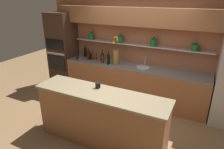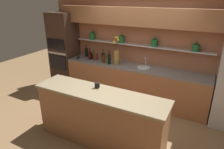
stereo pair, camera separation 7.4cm
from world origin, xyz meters
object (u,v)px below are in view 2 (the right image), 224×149
(bottle_wine_8, at_px, (109,59))
(bottle_sauce_9, at_px, (97,57))
(bottle_sauce_1, at_px, (78,56))
(bottle_wine_5, at_px, (103,57))
(bottle_spirit_3, at_px, (94,56))
(oven_tower, at_px, (64,50))
(flower_vase, at_px, (116,56))
(bottle_spirit_0, at_px, (104,55))
(bottle_spirit_6, at_px, (104,59))
(bottle_wine_7, at_px, (86,52))
(sink_fixture, at_px, (144,67))
(bottle_sauce_4, at_px, (92,56))
(coffee_mug, at_px, (97,85))
(bottle_wine_2, at_px, (90,55))

(bottle_wine_8, xyz_separation_m, bottle_sauce_9, (-0.46, 0.18, -0.06))
(bottle_sauce_1, distance_m, bottle_wine_5, 0.72)
(bottle_spirit_3, bearing_deg, oven_tower, 179.06)
(bottle_sauce_9, bearing_deg, flower_vase, -10.90)
(oven_tower, height_order, bottle_spirit_0, oven_tower)
(oven_tower, distance_m, bottle_wine_5, 1.30)
(oven_tower, bearing_deg, bottle_wine_8, -4.49)
(bottle_spirit_6, relative_size, bottle_wine_7, 0.69)
(bottle_spirit_3, height_order, bottle_spirit_6, bottle_spirit_3)
(sink_fixture, relative_size, bottle_wine_5, 1.04)
(bottle_spirit_6, distance_m, bottle_sauce_9, 0.33)
(sink_fixture, xyz_separation_m, bottle_sauce_4, (-1.51, 0.04, 0.06))
(bottle_spirit_0, bearing_deg, bottle_wine_7, 175.48)
(bottle_spirit_3, relative_size, coffee_mug, 2.74)
(bottle_wine_8, bearing_deg, bottle_wine_7, 161.00)
(flower_vase, height_order, bottle_wine_8, flower_vase)
(bottle_spirit_0, relative_size, bottle_sauce_1, 1.43)
(flower_vase, relative_size, coffee_mug, 7.02)
(bottle_sauce_1, height_order, bottle_wine_5, bottle_wine_5)
(bottle_wine_2, height_order, bottle_sauce_4, bottle_wine_2)
(sink_fixture, distance_m, coffee_mug, 1.68)
(bottle_wine_7, bearing_deg, sink_fixture, -5.68)
(bottle_sauce_4, bearing_deg, flower_vase, -7.97)
(oven_tower, height_order, coffee_mug, oven_tower)
(bottle_spirit_3, xyz_separation_m, coffee_mug, (1.10, -1.62, 0.03))
(bottle_sauce_9, height_order, coffee_mug, coffee_mug)
(bottle_sauce_1, relative_size, bottle_wine_2, 0.63)
(flower_vase, xyz_separation_m, bottle_spirit_0, (-0.49, 0.21, -0.11))
(oven_tower, relative_size, coffee_mug, 21.19)
(bottle_spirit_3, bearing_deg, coffee_mug, -55.98)
(bottle_wine_7, distance_m, bottle_sauce_9, 0.46)
(bottle_wine_8, bearing_deg, oven_tower, 175.51)
(bottle_spirit_3, relative_size, bottle_sauce_4, 1.47)
(bottle_wine_5, height_order, bottle_wine_8, bottle_wine_8)
(bottle_wine_5, xyz_separation_m, coffee_mug, (0.83, -1.65, 0.03))
(sink_fixture, distance_m, bottle_wine_2, 1.53)
(bottle_wine_2, height_order, bottle_spirit_6, bottle_wine_2)
(bottle_spirit_3, xyz_separation_m, bottle_sauce_9, (0.06, 0.08, -0.04))
(bottle_wine_5, bearing_deg, oven_tower, -179.35)
(oven_tower, bearing_deg, coffee_mug, -37.66)
(bottle_sauce_4, relative_size, bottle_wine_7, 0.56)
(sink_fixture, bearing_deg, bottle_sauce_1, -175.37)
(bottle_spirit_6, xyz_separation_m, bottle_wine_7, (-0.72, 0.29, 0.03))
(oven_tower, bearing_deg, bottle_wine_7, 16.27)
(sink_fixture, height_order, bottle_spirit_6, sink_fixture)
(bottle_sauce_4, relative_size, bottle_spirit_6, 0.81)
(oven_tower, relative_size, bottle_sauce_4, 11.35)
(flower_vase, xyz_separation_m, bottle_spirit_3, (-0.70, 0.05, -0.11))
(bottle_spirit_3, distance_m, bottle_wine_5, 0.27)
(sink_fixture, height_order, bottle_spirit_0, bottle_spirit_0)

